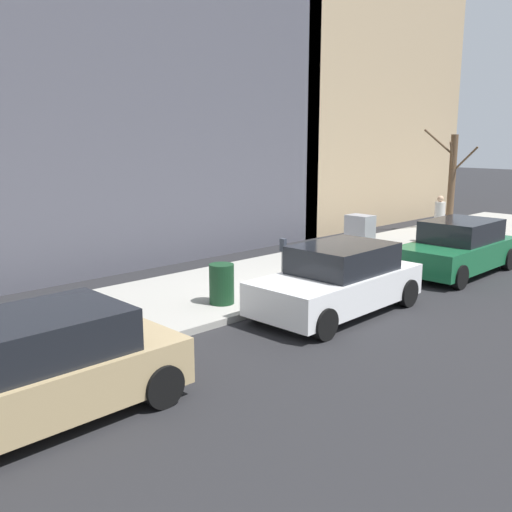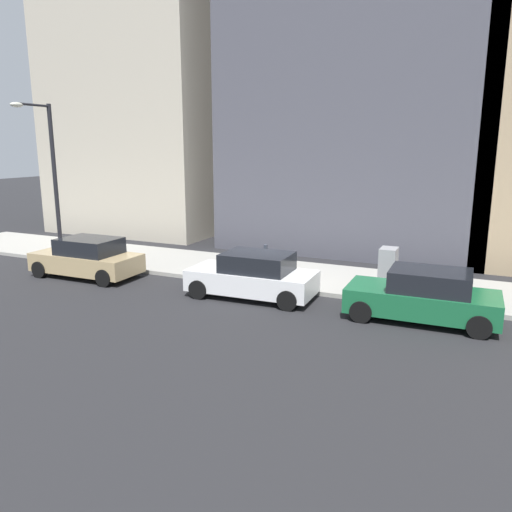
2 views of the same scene
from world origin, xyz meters
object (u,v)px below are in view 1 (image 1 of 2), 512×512
object	(u,v)px
trash_bin	(222,284)
pedestrian_near_meter	(439,216)
parked_car_tan	(33,371)
bare_tree	(452,180)
parked_car_green	(458,248)
parked_car_white	(339,280)
utility_box	(359,240)
office_tower_left	(299,4)
parking_meter	(283,261)

from	to	relation	value
trash_bin	pedestrian_near_meter	distance (m)	10.49
parked_car_tan	bare_tree	xyz separation A→B (m)	(3.88, -18.70, 1.41)
parked_car_green	bare_tree	xyz separation A→B (m)	(3.66, -6.40, 1.41)
parked_car_green	parked_car_white	bearing A→B (deg)	88.69
parked_car_green	utility_box	size ratio (longest dim) A/B	2.96
parked_car_white	utility_box	world-z (taller)	utility_box
parked_car_white	office_tower_left	xyz separation A→B (m)	(12.16, -11.95, 9.31)
parking_meter	office_tower_left	world-z (taller)	office_tower_left
parking_meter	trash_bin	world-z (taller)	parking_meter
parked_car_white	bare_tree	distance (m)	12.42
parked_car_white	trash_bin	distance (m)	2.60
parked_car_white	parking_meter	size ratio (longest dim) A/B	3.15
parked_car_white	office_tower_left	bearing A→B (deg)	-46.45
parked_car_tan	parking_meter	xyz separation A→B (m)	(1.74, -6.70, 0.24)
bare_tree	pedestrian_near_meter	bearing A→B (deg)	111.79
parking_meter	office_tower_left	size ratio (longest dim) A/B	0.07
parking_meter	parked_car_white	bearing A→B (deg)	-172.11
utility_box	parked_car_green	bearing A→B (deg)	-148.60
bare_tree	parked_car_white	bearing A→B (deg)	107.16
parked_car_white	utility_box	bearing A→B (deg)	-61.30
parking_meter	trash_bin	xyz separation A→B (m)	(0.45, 1.51, -0.38)
parked_car_white	bare_tree	world-z (taller)	bare_tree
parking_meter	parked_car_green	bearing A→B (deg)	-105.08
parked_car_tan	utility_box	size ratio (longest dim) A/B	2.95
utility_box	bare_tree	xyz separation A→B (m)	(1.29, -7.84, 1.29)
parked_car_tan	trash_bin	size ratio (longest dim) A/B	4.69
parked_car_white	parked_car_tan	size ratio (longest dim) A/B	1.01
utility_box	parked_car_white	bearing A→B (deg)	120.66
pedestrian_near_meter	parked_car_green	bearing A→B (deg)	-48.79
parked_car_tan	office_tower_left	bearing A→B (deg)	-57.43
bare_tree	trash_bin	size ratio (longest dim) A/B	4.43
pedestrian_near_meter	utility_box	bearing A→B (deg)	-83.93
parking_meter	office_tower_left	bearing A→B (deg)	-48.74
parked_car_green	parking_meter	world-z (taller)	parked_car_green
parked_car_green	utility_box	distance (m)	2.77
parked_car_white	parked_car_green	bearing A→B (deg)	-92.11
parked_car_tan	trash_bin	world-z (taller)	parked_car_tan
parking_meter	pedestrian_near_meter	distance (m)	9.00
office_tower_left	utility_box	bearing A→B (deg)	140.86
parked_car_green	parked_car_white	size ratio (longest dim) A/B	0.99
trash_bin	parked_car_tan	bearing A→B (deg)	112.89
pedestrian_near_meter	office_tower_left	size ratio (longest dim) A/B	0.08
parked_car_tan	utility_box	distance (m)	11.17
parked_car_tan	parking_meter	distance (m)	6.92
utility_box	trash_bin	size ratio (longest dim) A/B	1.59
parked_car_tan	parked_car_green	bearing A→B (deg)	-89.70
parked_car_green	office_tower_left	world-z (taller)	office_tower_left
parking_meter	utility_box	xyz separation A→B (m)	(0.85, -4.17, -0.13)
parked_car_green	bare_tree	bearing A→B (deg)	-61.42
utility_box	pedestrian_near_meter	bearing A→B (deg)	-89.09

